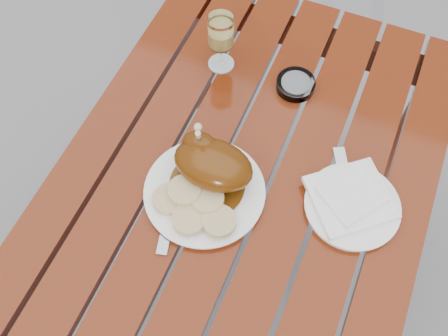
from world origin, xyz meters
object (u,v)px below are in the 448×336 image
at_px(ashtray, 296,85).
at_px(side_plate, 352,206).
at_px(wine_glass, 221,43).
at_px(table, 236,245).
at_px(dinner_plate, 205,192).

bearing_deg(ashtray, side_plate, -50.27).
distance_m(wine_glass, ashtray, 0.21).
relative_size(table, dinner_plate, 4.59).
xyz_separation_m(dinner_plate, side_plate, (0.30, 0.09, -0.00)).
bearing_deg(dinner_plate, wine_glass, 107.44).
height_order(dinner_plate, ashtray, ashtray).
bearing_deg(table, side_plate, 10.13).
height_order(table, dinner_plate, dinner_plate).
bearing_deg(table, ashtray, 85.34).
xyz_separation_m(dinner_plate, wine_glass, (-0.11, 0.35, 0.07)).
distance_m(table, dinner_plate, 0.39).
relative_size(side_plate, ashtray, 2.15).
bearing_deg(table, wine_glass, 119.74).
bearing_deg(wine_glass, side_plate, -32.02).
height_order(wine_glass, ashtray, wine_glass).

